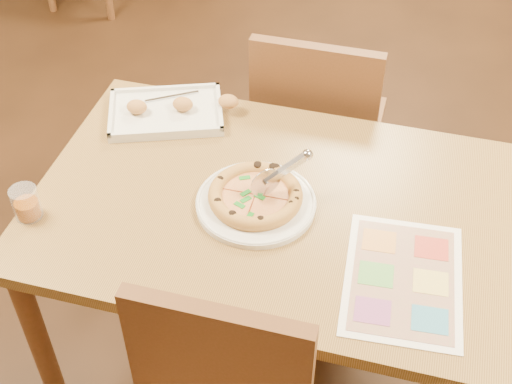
% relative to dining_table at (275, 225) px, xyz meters
% --- Properties ---
extents(dining_table, '(1.30, 0.85, 0.72)m').
position_rel_dining_table_xyz_m(dining_table, '(0.00, 0.00, 0.00)').
color(dining_table, olive).
rests_on(dining_table, ground).
extents(chair_far, '(0.42, 0.42, 0.47)m').
position_rel_dining_table_xyz_m(chair_far, '(-0.00, 0.60, -0.07)').
color(chair_far, brown).
rests_on(chair_far, ground).
extents(plate, '(0.41, 0.41, 0.02)m').
position_rel_dining_table_xyz_m(plate, '(-0.05, -0.02, 0.09)').
color(plate, white).
rests_on(plate, dining_table).
extents(pizza, '(0.25, 0.25, 0.04)m').
position_rel_dining_table_xyz_m(pizza, '(-0.05, -0.02, 0.12)').
color(pizza, gold).
rests_on(pizza, plate).
extents(pizza_cutter, '(0.13, 0.12, 0.10)m').
position_rel_dining_table_xyz_m(pizza_cutter, '(0.00, 0.02, 0.18)').
color(pizza_cutter, silver).
rests_on(pizza_cutter, pizza).
extents(appetizer_tray, '(0.41, 0.34, 0.06)m').
position_rel_dining_table_xyz_m(appetizer_tray, '(-0.41, 0.29, 0.10)').
color(appetizer_tray, silver).
rests_on(appetizer_tray, dining_table).
extents(glass_tumbler, '(0.07, 0.07, 0.09)m').
position_rel_dining_table_xyz_m(glass_tumbler, '(-0.61, -0.21, 0.13)').
color(glass_tumbler, '#8F420B').
rests_on(glass_tumbler, dining_table).
extents(menu, '(0.31, 0.41, 0.00)m').
position_rel_dining_table_xyz_m(menu, '(0.36, -0.17, 0.09)').
color(menu, white).
rests_on(menu, dining_table).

